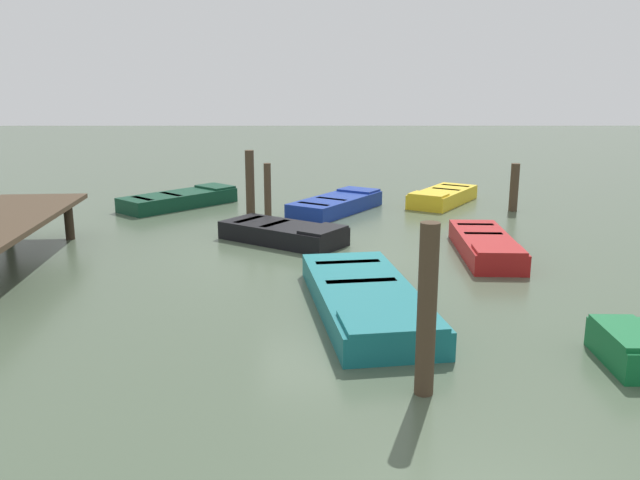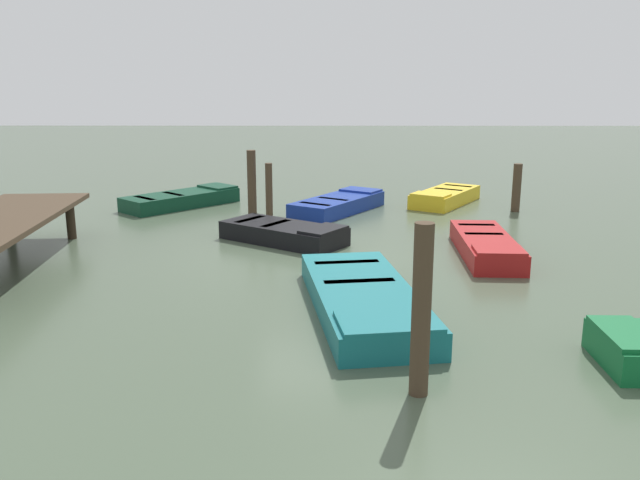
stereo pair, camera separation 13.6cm
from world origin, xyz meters
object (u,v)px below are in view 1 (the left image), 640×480
at_px(rowboat_red, 485,245).
at_px(rowboat_blue, 337,204).
at_px(rowboat_yellow, 443,196).
at_px(mooring_piling_far_left, 250,183).
at_px(rowboat_black, 283,233).
at_px(mooring_piling_near_right, 268,194).
at_px(mooring_piling_far_right, 514,187).
at_px(rowboat_teal, 366,298).
at_px(rowboat_dark_green, 180,199).
at_px(mooring_piling_mid_right, 427,311).

relative_size(rowboat_red, rowboat_blue, 0.97).
height_order(rowboat_yellow, mooring_piling_far_left, mooring_piling_far_left).
bearing_deg(rowboat_red, mooring_piling_far_left, -125.56).
distance_m(rowboat_black, mooring_piling_near_right, 2.12).
bearing_deg(mooring_piling_near_right, rowboat_yellow, -61.30).
bearing_deg(rowboat_red, mooring_piling_far_right, 160.21).
distance_m(rowboat_teal, rowboat_dark_green, 9.93).
distance_m(rowboat_yellow, rowboat_black, 6.44).
bearing_deg(rowboat_yellow, mooring_piling_mid_right, 20.34).
xyz_separation_m(rowboat_dark_green, rowboat_yellow, (0.45, -7.62, 0.00)).
bearing_deg(mooring_piling_near_right, mooring_piling_far_left, 27.55).
xyz_separation_m(mooring_piling_far_left, mooring_piling_mid_right, (-10.28, -3.04, 0.14)).
bearing_deg(rowboat_teal, rowboat_red, 132.96).
bearing_deg(rowboat_yellow, rowboat_red, 29.93).
bearing_deg(mooring_piling_far_left, rowboat_blue, -79.05).
relative_size(rowboat_blue, rowboat_dark_green, 1.02).
xyz_separation_m(rowboat_teal, rowboat_blue, (8.00, 0.24, 0.00)).
bearing_deg(rowboat_blue, mooring_piling_far_left, 133.72).
xyz_separation_m(rowboat_teal, mooring_piling_near_right, (6.50, 2.01, 0.55)).
bearing_deg(mooring_piling_far_right, rowboat_teal, 150.10).
distance_m(rowboat_red, rowboat_dark_green, 9.15).
xyz_separation_m(rowboat_yellow, mooring_piling_far_left, (-1.64, 5.47, 0.65)).
relative_size(rowboat_blue, mooring_piling_near_right, 2.20).
relative_size(rowboat_red, rowboat_black, 1.09).
bearing_deg(rowboat_yellow, rowboat_blue, -37.40).
height_order(rowboat_dark_green, mooring_piling_far_left, mooring_piling_far_left).
height_order(mooring_piling_mid_right, mooring_piling_near_right, mooring_piling_mid_right).
bearing_deg(rowboat_blue, mooring_piling_mid_right, -143.39).
bearing_deg(mooring_piling_far_left, mooring_piling_far_right, -85.76).
distance_m(rowboat_dark_green, mooring_piling_near_right, 3.55).
height_order(rowboat_red, mooring_piling_near_right, mooring_piling_near_right).
relative_size(rowboat_dark_green, mooring_piling_near_right, 2.14).
height_order(rowboat_teal, mooring_piling_near_right, mooring_piling_near_right).
bearing_deg(mooring_piling_far_left, mooring_piling_mid_right, -163.52).
xyz_separation_m(rowboat_blue, mooring_piling_mid_right, (-10.73, -0.72, 0.79)).
distance_m(rowboat_red, mooring_piling_near_right, 5.68).
bearing_deg(rowboat_blue, rowboat_teal, -145.51).
bearing_deg(rowboat_teal, rowboat_blue, 173.30).
distance_m(rowboat_red, rowboat_yellow, 5.80).
bearing_deg(rowboat_black, mooring_piling_mid_right, -39.65).
distance_m(rowboat_dark_green, mooring_piling_far_right, 9.40).
xyz_separation_m(rowboat_teal, rowboat_black, (4.51, 1.52, 0.00)).
height_order(rowboat_teal, rowboat_black, same).
distance_m(rowboat_yellow, mooring_piling_far_right, 2.11).
bearing_deg(mooring_piling_far_left, rowboat_red, -128.22).
height_order(rowboat_teal, rowboat_dark_green, same).
bearing_deg(rowboat_black, rowboat_dark_green, 162.03).
bearing_deg(rowboat_red, mooring_piling_near_right, -120.62).
relative_size(mooring_piling_mid_right, mooring_piling_near_right, 1.33).
bearing_deg(mooring_piling_mid_right, rowboat_teal, 9.95).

